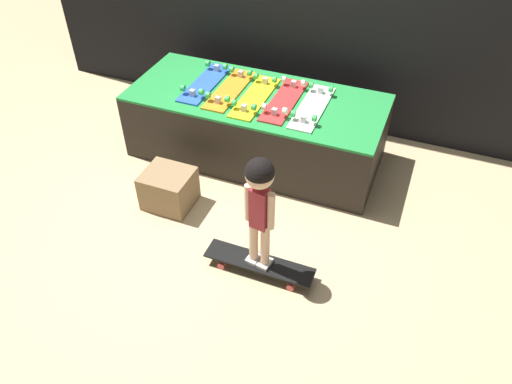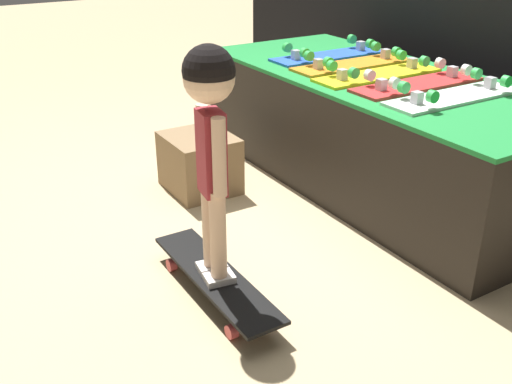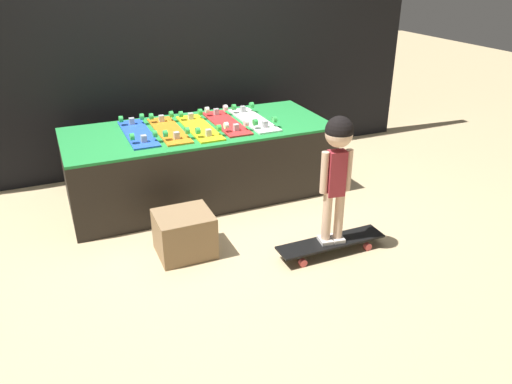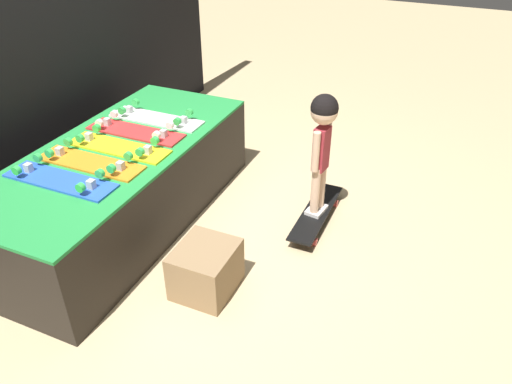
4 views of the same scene
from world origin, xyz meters
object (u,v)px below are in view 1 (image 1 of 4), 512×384
(skateboard_blue_on_rack, at_px, (205,82))
(storage_box, at_px, (169,189))
(skateboard_red_on_rack, at_px, (284,100))
(skateboard_white_on_rack, at_px, (312,106))
(skateboard_orange_on_rack, at_px, (230,89))
(skateboard_on_floor, at_px, (259,264))
(child, at_px, (260,195))
(skateboard_yellow_on_rack, at_px, (255,96))

(skateboard_blue_on_rack, distance_m, storage_box, 1.00)
(skateboard_red_on_rack, distance_m, skateboard_white_on_rack, 0.24)
(skateboard_orange_on_rack, distance_m, storage_box, 0.98)
(skateboard_on_floor, bearing_deg, child, -90.00)
(skateboard_red_on_rack, bearing_deg, storage_box, -125.95)
(skateboard_blue_on_rack, bearing_deg, skateboard_red_on_rack, -1.80)
(skateboard_yellow_on_rack, height_order, skateboard_white_on_rack, same)
(skateboard_orange_on_rack, xyz_separation_m, skateboard_red_on_rack, (0.48, 0.00, 0.00))
(child, relative_size, storage_box, 2.36)
(storage_box, bearing_deg, child, -23.22)
(skateboard_blue_on_rack, xyz_separation_m, skateboard_red_on_rack, (0.71, -0.02, 0.00))
(skateboard_blue_on_rack, xyz_separation_m, storage_box, (0.09, -0.89, -0.45))
(skateboard_blue_on_rack, relative_size, storage_box, 1.91)
(skateboard_red_on_rack, height_order, child, child)
(skateboard_orange_on_rack, bearing_deg, storage_box, -99.91)
(skateboard_on_floor, height_order, child, child)
(skateboard_blue_on_rack, bearing_deg, skateboard_on_floor, -52.14)
(skateboard_blue_on_rack, relative_size, skateboard_on_floor, 0.93)
(storage_box, bearing_deg, skateboard_orange_on_rack, 80.09)
(skateboard_white_on_rack, bearing_deg, skateboard_yellow_on_rack, -177.42)
(skateboard_white_on_rack, distance_m, skateboard_on_floor, 1.34)
(skateboard_blue_on_rack, height_order, skateboard_orange_on_rack, same)
(skateboard_yellow_on_rack, distance_m, skateboard_white_on_rack, 0.48)
(skateboard_orange_on_rack, xyz_separation_m, skateboard_white_on_rack, (0.71, -0.01, 0.00))
(skateboard_blue_on_rack, height_order, storage_box, skateboard_blue_on_rack)
(skateboard_white_on_rack, bearing_deg, skateboard_red_on_rack, 176.60)
(skateboard_yellow_on_rack, xyz_separation_m, child, (0.51, -1.21, 0.10))
(skateboard_yellow_on_rack, height_order, skateboard_red_on_rack, same)
(skateboard_orange_on_rack, distance_m, skateboard_white_on_rack, 0.71)
(child, bearing_deg, skateboard_yellow_on_rack, 121.49)
(skateboard_red_on_rack, bearing_deg, skateboard_orange_on_rack, -179.82)
(skateboard_white_on_rack, distance_m, child, 1.24)
(skateboard_yellow_on_rack, distance_m, child, 1.32)
(skateboard_white_on_rack, bearing_deg, storage_box, -135.49)
(skateboard_blue_on_rack, bearing_deg, skateboard_orange_on_rack, -5.75)
(skateboard_blue_on_rack, xyz_separation_m, skateboard_white_on_rack, (0.95, -0.04, 0.00))
(skateboard_yellow_on_rack, xyz_separation_m, storage_box, (-0.39, -0.83, -0.45))
(skateboard_orange_on_rack, bearing_deg, child, -58.96)
(skateboard_orange_on_rack, relative_size, skateboard_yellow_on_rack, 1.00)
(skateboard_orange_on_rack, height_order, skateboard_on_floor, skateboard_orange_on_rack)
(skateboard_blue_on_rack, bearing_deg, child, -52.14)
(skateboard_blue_on_rack, relative_size, skateboard_orange_on_rack, 1.00)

